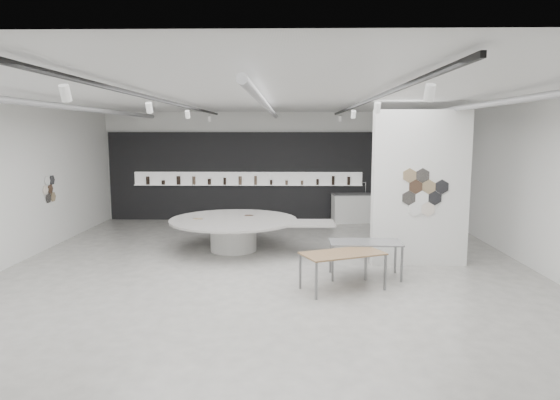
{
  "coord_description": "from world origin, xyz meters",
  "views": [
    {
      "loc": [
        0.49,
        -10.56,
        3.09
      ],
      "look_at": [
        0.24,
        1.2,
        1.49
      ],
      "focal_mm": 32.0,
      "sensor_mm": 36.0,
      "label": 1
    }
  ],
  "objects_px": {
    "display_island": "(236,230)",
    "sample_table_wood": "(343,255)",
    "partition_column": "(420,188)",
    "sample_table_stone": "(365,245)",
    "kitchen_counter": "(357,208)"
  },
  "relations": [
    {
      "from": "display_island",
      "to": "sample_table_wood",
      "type": "height_order",
      "value": "display_island"
    },
    {
      "from": "partition_column",
      "to": "sample_table_stone",
      "type": "xyz_separation_m",
      "value": [
        -1.41,
        -1.11,
        -1.09
      ]
    },
    {
      "from": "sample_table_stone",
      "to": "display_island",
      "type": "bearing_deg",
      "value": 142.03
    },
    {
      "from": "partition_column",
      "to": "sample_table_stone",
      "type": "relative_size",
      "value": 2.36
    },
    {
      "from": "partition_column",
      "to": "kitchen_counter",
      "type": "bearing_deg",
      "value": 97.08
    },
    {
      "from": "display_island",
      "to": "kitchen_counter",
      "type": "xyz_separation_m",
      "value": [
        3.74,
        4.29,
        -0.05
      ]
    },
    {
      "from": "sample_table_wood",
      "to": "sample_table_stone",
      "type": "relative_size",
      "value": 1.17
    },
    {
      "from": "partition_column",
      "to": "kitchen_counter",
      "type": "distance_m",
      "value": 5.73
    },
    {
      "from": "sample_table_stone",
      "to": "partition_column",
      "type": "bearing_deg",
      "value": 38.16
    },
    {
      "from": "display_island",
      "to": "kitchen_counter",
      "type": "height_order",
      "value": "kitchen_counter"
    },
    {
      "from": "display_island",
      "to": "sample_table_stone",
      "type": "xyz_separation_m",
      "value": [
        3.02,
        -2.36,
        0.16
      ]
    },
    {
      "from": "sample_table_wood",
      "to": "sample_table_stone",
      "type": "distance_m",
      "value": 1.04
    },
    {
      "from": "sample_table_stone",
      "to": "kitchen_counter",
      "type": "distance_m",
      "value": 6.69
    },
    {
      "from": "sample_table_wood",
      "to": "sample_table_stone",
      "type": "bearing_deg",
      "value": 56.74
    },
    {
      "from": "sample_table_wood",
      "to": "display_island",
      "type": "bearing_deg",
      "value": 127.25
    }
  ]
}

